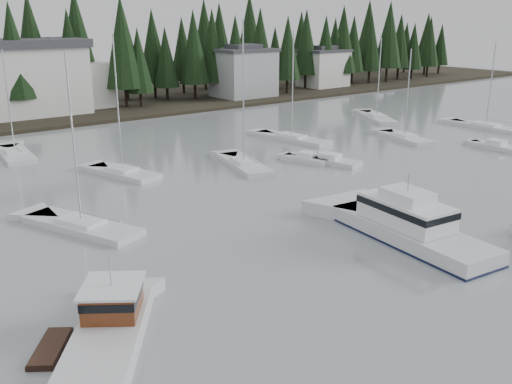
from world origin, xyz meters
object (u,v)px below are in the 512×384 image
Objects in this scene: runabout_1 at (330,162)px; sailboat_6 at (292,140)px; runabout_4 at (306,160)px; cabin_cruiser_center at (409,229)px; harbor_inn at (12,79)px; sailboat_4 at (123,174)px; sailboat_1 at (404,139)px; sailboat_8 at (376,119)px; house_east_b at (323,67)px; runabout_2 at (496,147)px; house_east_a at (244,72)px; sailboat_9 at (244,166)px; sailboat_10 at (15,156)px; sailboat_0 at (82,228)px; lobster_boat_brown at (106,334)px; sailboat_5 at (486,128)px.

sailboat_6 is at bearing -35.74° from runabout_1.
cabin_cruiser_center is at bearing 138.53° from runabout_4.
sailboat_4 reaches higher than harbor_inn.
sailboat_1 is at bearing -44.71° from cabin_cruiser_center.
harbor_inn is 53.77m from sailboat_8.
house_east_b reaches higher than runabout_2.
house_east_b is 61.02m from harbor_inn.
house_east_a is 48.84m from sailboat_9.
house_east_a reaches higher than house_east_b.
house_east_b is (22.00, 2.00, -0.50)m from house_east_a.
sailboat_6 is 13.92m from sailboat_9.
sailboat_6 reaches higher than runabout_4.
sailboat_8 is at bearing -94.36° from sailboat_10.
sailboat_0 reaches higher than cabin_cruiser_center.
house_east_a is 50.56m from runabout_2.
house_east_a is 0.78× the size of sailboat_4.
harbor_inn reaches higher than runabout_2.
runabout_4 is at bearing -127.86° from sailboat_4.
cabin_cruiser_center is 1.12× the size of sailboat_1.
sailboat_6 is 19.95m from sailboat_8.
sailboat_1 is 0.85× the size of sailboat_6.
sailboat_9 reaches higher than sailboat_10.
harbor_inn is 4.85× the size of runabout_2.
sailboat_6 reaches higher than sailboat_1.
runabout_2 is (15.50, -17.95, 0.06)m from sailboat_6.
house_east_a is 0.78× the size of sailboat_6.
sailboat_10 is (-14.15, 41.50, -0.75)m from cabin_cruiser_center.
sailboat_0 is 43.59m from sailboat_1.
sailboat_0 is at bearing -136.74° from house_east_a.
runabout_1 is (32.57, 17.95, -0.39)m from lobster_boat_brown.
house_east_b is 0.74× the size of sailboat_0.
sailboat_5 reaches higher than cabin_cruiser_center.
sailboat_10 is at bearing 69.66° from sailboat_5.
runabout_1 is (-43.10, -45.28, -4.27)m from house_east_b.
house_east_b is 0.80× the size of sailboat_10.
sailboat_6 is at bearing -138.46° from house_east_b.
sailboat_5 is at bearing -106.16° from house_east_b.
sailboat_5 is 0.80× the size of sailboat_9.
runabout_1 is (-21.10, -43.28, -4.77)m from house_east_a.
sailboat_9 is at bearing 109.78° from sailboat_6.
house_east_b is 1.73× the size of runabout_4.
sailboat_0 is at bearing 95.01° from sailboat_5.
lobster_boat_brown is (-14.71, -65.58, -5.26)m from harbor_inn.
house_east_b is at bearing -57.00° from sailboat_6.
harbor_inn is 2.16× the size of sailboat_4.
sailboat_9 reaches higher than runabout_1.
sailboat_0 is 47.74m from runabout_2.
sailboat_10 reaches higher than runabout_1.
sailboat_4 reaches higher than cabin_cruiser_center.
runabout_4 is at bearing -135.82° from house_east_b.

